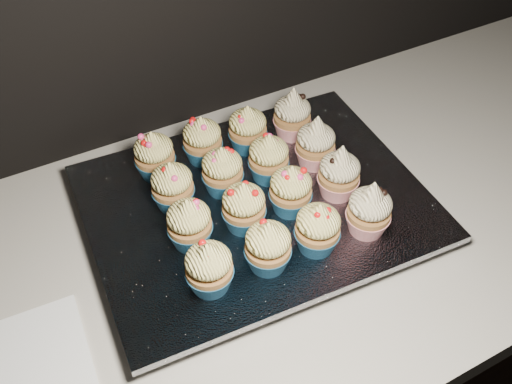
{
  "coord_description": "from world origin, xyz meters",
  "views": [
    {
      "loc": [
        -0.23,
        1.21,
        1.55
      ],
      "look_at": [
        0.05,
        1.73,
        0.95
      ],
      "focal_mm": 40.0,
      "sensor_mm": 36.0,
      "label": 1
    }
  ],
  "objects": [
    {
      "name": "cupcake_15",
      "position": [
        0.18,
        1.84,
        0.97
      ],
      "size": [
        0.06,
        0.06,
        0.1
      ],
      "color": "red",
      "rests_on": "foil_lining"
    },
    {
      "name": "foil_lining",
      "position": [
        0.05,
        1.73,
        0.93
      ],
      "size": [
        0.52,
        0.42,
        0.01
      ],
      "primitive_type": "cube",
      "rotation": [
        0.0,
        0.0,
        -0.06
      ],
      "color": "silver",
      "rests_on": "baking_tray"
    },
    {
      "name": "cupcake_14",
      "position": [
        0.09,
        1.84,
        0.97
      ],
      "size": [
        0.06,
        0.06,
        0.08
      ],
      "color": "#1A547D",
      "rests_on": "foil_lining"
    },
    {
      "name": "cupcake_11",
      "position": [
        0.17,
        1.76,
        0.97
      ],
      "size": [
        0.06,
        0.06,
        0.1
      ],
      "color": "red",
      "rests_on": "foil_lining"
    },
    {
      "name": "napkin",
      "position": [
        -0.32,
        1.65,
        0.9
      ],
      "size": [
        0.15,
        0.15,
        0.0
      ],
      "primitive_type": "cube",
      "rotation": [
        0.0,
        0.0,
        -0.06
      ],
      "color": "white",
      "rests_on": "worktop"
    },
    {
      "name": "cupcake_1",
      "position": [
        0.01,
        1.62,
        0.97
      ],
      "size": [
        0.06,
        0.06,
        0.08
      ],
      "color": "#1A547D",
      "rests_on": "foil_lining"
    },
    {
      "name": "cupcake_6",
      "position": [
        0.09,
        1.69,
        0.97
      ],
      "size": [
        0.06,
        0.06,
        0.08
      ],
      "color": "#1A547D",
      "rests_on": "foil_lining"
    },
    {
      "name": "cupcake_0",
      "position": [
        -0.08,
        1.62,
        0.97
      ],
      "size": [
        0.06,
        0.06,
        0.08
      ],
      "color": "#1A547D",
      "rests_on": "foil_lining"
    },
    {
      "name": "cupcake_5",
      "position": [
        0.01,
        1.69,
        0.97
      ],
      "size": [
        0.06,
        0.06,
        0.08
      ],
      "color": "#1A547D",
      "rests_on": "foil_lining"
    },
    {
      "name": "cupcake_8",
      "position": [
        -0.06,
        1.78,
        0.97
      ],
      "size": [
        0.06,
        0.06,
        0.08
      ],
      "color": "#1A547D",
      "rests_on": "foil_lining"
    },
    {
      "name": "cupcake_13",
      "position": [
        0.02,
        1.85,
        0.97
      ],
      "size": [
        0.06,
        0.06,
        0.08
      ],
      "color": "#1A547D",
      "rests_on": "foil_lining"
    },
    {
      "name": "cupcake_2",
      "position": [
        0.08,
        1.61,
        0.97
      ],
      "size": [
        0.06,
        0.06,
        0.08
      ],
      "color": "#1A547D",
      "rests_on": "foil_lining"
    },
    {
      "name": "cupcake_3",
      "position": [
        0.16,
        1.61,
        0.97
      ],
      "size": [
        0.06,
        0.06,
        0.1
      ],
      "color": "red",
      "rests_on": "foil_lining"
    },
    {
      "name": "baking_tray",
      "position": [
        0.05,
        1.73,
        0.91
      ],
      "size": [
        0.48,
        0.38,
        0.02
      ],
      "primitive_type": "cube",
      "rotation": [
        0.0,
        0.0,
        -0.06
      ],
      "color": "black",
      "rests_on": "worktop"
    },
    {
      "name": "cupcake_10",
      "position": [
        0.09,
        1.77,
        0.97
      ],
      "size": [
        0.06,
        0.06,
        0.08
      ],
      "color": "#1A547D",
      "rests_on": "foil_lining"
    },
    {
      "name": "cupcake_4",
      "position": [
        -0.07,
        1.7,
        0.97
      ],
      "size": [
        0.06,
        0.06,
        0.08
      ],
      "color": "#1A547D",
      "rests_on": "foil_lining"
    },
    {
      "name": "worktop",
      "position": [
        0.0,
        1.7,
        0.88
      ],
      "size": [
        2.44,
        0.64,
        0.04
      ],
      "primitive_type": "cube",
      "color": "beige",
      "rests_on": "cabinet"
    },
    {
      "name": "cupcake_9",
      "position": [
        0.02,
        1.78,
        0.97
      ],
      "size": [
        0.06,
        0.06,
        0.08
      ],
      "color": "#1A547D",
      "rests_on": "foil_lining"
    },
    {
      "name": "cupcake_12",
      "position": [
        -0.06,
        1.86,
        0.97
      ],
      "size": [
        0.06,
        0.06,
        0.08
      ],
      "color": "#1A547D",
      "rests_on": "foil_lining"
    },
    {
      "name": "cupcake_7",
      "position": [
        0.16,
        1.69,
        0.97
      ],
      "size": [
        0.06,
        0.06,
        0.1
      ],
      "color": "red",
      "rests_on": "foil_lining"
    }
  ]
}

